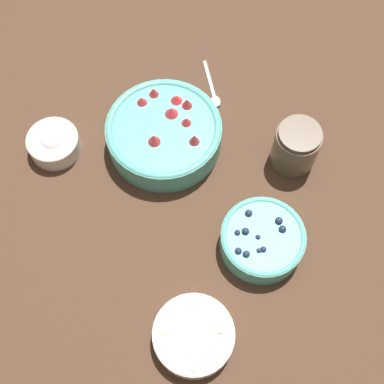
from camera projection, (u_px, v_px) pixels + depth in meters
name	position (u px, v px, depth m)	size (l,w,h in m)	color
ground_plane	(191.00, 189.00, 1.14)	(4.00, 4.00, 0.00)	#4C3323
bowl_strawberries	(164.00, 133.00, 1.15)	(0.25, 0.25, 0.09)	#56B7A8
bowl_blueberries	(262.00, 239.00, 1.06)	(0.17, 0.17, 0.06)	#56B7A8
bowl_bananas	(194.00, 335.00, 0.99)	(0.15, 0.15, 0.04)	white
bowl_cream	(54.00, 143.00, 1.16)	(0.11, 0.11, 0.05)	white
jar_chocolate	(295.00, 147.00, 1.13)	(0.10, 0.10, 0.11)	brown
spoon	(213.00, 92.00, 1.25)	(0.13, 0.08, 0.01)	silver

